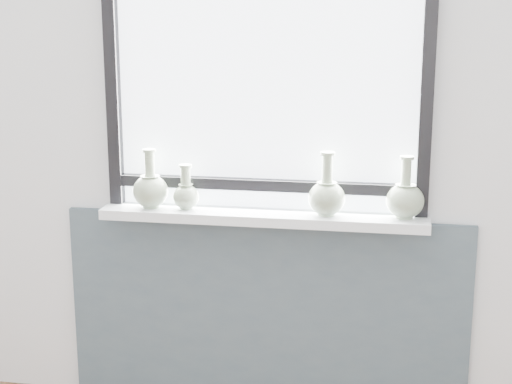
% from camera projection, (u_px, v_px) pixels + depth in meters
% --- Properties ---
extents(back_wall, '(3.60, 0.02, 2.60)m').
position_uv_depth(back_wall, '(267.00, 109.00, 3.15)').
color(back_wall, silver).
rests_on(back_wall, ground).
extents(apron_panel, '(1.70, 0.03, 0.86)m').
position_uv_depth(apron_panel, '(265.00, 314.00, 3.33)').
color(apron_panel, '#46555D').
rests_on(apron_panel, ground).
extents(windowsill, '(1.32, 0.18, 0.04)m').
position_uv_depth(windowsill, '(263.00, 217.00, 3.15)').
color(windowsill, white).
rests_on(windowsill, apron_panel).
extents(window, '(1.30, 0.06, 1.05)m').
position_uv_depth(window, '(266.00, 75.00, 3.08)').
color(window, black).
rests_on(window, windowsill).
extents(vase_a, '(0.15, 0.15, 0.24)m').
position_uv_depth(vase_a, '(150.00, 189.00, 3.20)').
color(vase_a, '#96AB8B').
rests_on(vase_a, windowsill).
extents(vase_b, '(0.11, 0.11, 0.18)m').
position_uv_depth(vase_b, '(186.00, 194.00, 3.18)').
color(vase_b, '#96AB8B').
rests_on(vase_b, windowsill).
extents(vase_c, '(0.15, 0.15, 0.25)m').
position_uv_depth(vase_c, '(327.00, 196.00, 3.08)').
color(vase_c, '#96AB8B').
rests_on(vase_c, windowsill).
extents(vase_d, '(0.15, 0.15, 0.25)m').
position_uv_depth(vase_d, '(405.00, 199.00, 3.04)').
color(vase_d, '#96AB8B').
rests_on(vase_d, windowsill).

